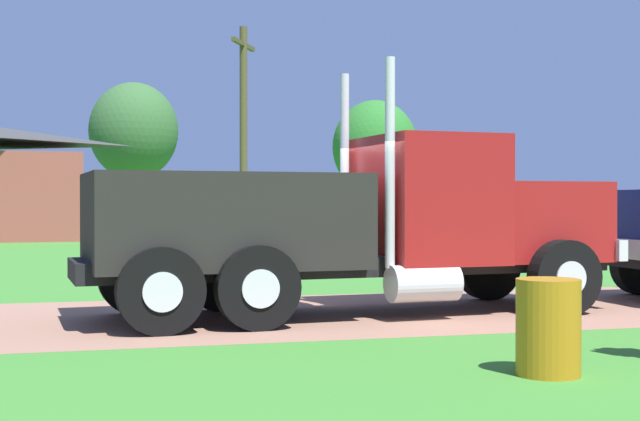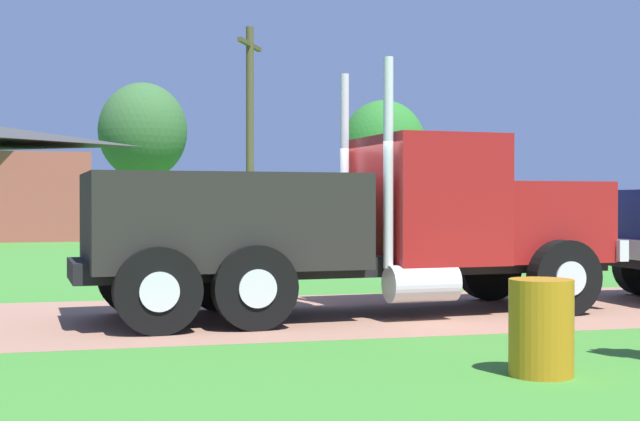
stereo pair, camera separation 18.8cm
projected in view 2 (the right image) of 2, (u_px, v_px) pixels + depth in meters
name	position (u px, v px, depth m)	size (l,w,h in m)	color
ground_plane	(299.00, 314.00, 13.24)	(200.00, 200.00, 0.00)	#3C812D
dirt_track	(299.00, 314.00, 13.24)	(120.00, 5.07, 0.01)	#9B6E58
truck_foreground_white	(352.00, 225.00, 13.18)	(8.18, 3.07, 3.67)	black
steel_barrel	(541.00, 328.00, 8.57)	(0.62, 0.62, 0.93)	#B27214
utility_pole_near	(250.00, 131.00, 30.44)	(1.15, 2.01, 7.59)	#4C4426
tree_mid	(143.00, 132.00, 53.51)	(5.26, 5.26, 8.75)	#513823
tree_right	(383.00, 147.00, 49.35)	(4.68, 4.68, 7.24)	#513823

